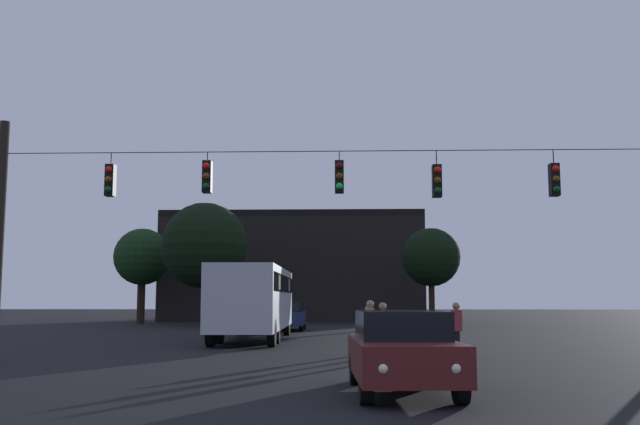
{
  "coord_description": "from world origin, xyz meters",
  "views": [
    {
      "loc": [
        0.47,
        -5.42,
        1.76
      ],
      "look_at": [
        -0.41,
        20.38,
        4.85
      ],
      "focal_mm": 40.22,
      "sensor_mm": 36.0,
      "label": 1
    }
  ],
  "objects": [
    {
      "name": "pedestrian_crossing_center",
      "position": [
        3.71,
        15.67,
        0.93
      ],
      "size": [
        0.28,
        0.38,
        1.64
      ],
      "color": "black",
      "rests_on": "ground"
    },
    {
      "name": "overhead_signal_span",
      "position": [
        0.0,
        15.27,
        4.08
      ],
      "size": [
        19.71,
        0.44,
        7.03
      ],
      "color": "black",
      "rests_on": "ground"
    },
    {
      "name": "car_far_left",
      "position": [
        -2.64,
        34.14,
        0.8
      ],
      "size": [
        1.83,
        4.35,
        1.52
      ],
      "color": "navy",
      "rests_on": "ground"
    },
    {
      "name": "pedestrian_crossing_right",
      "position": [
        1.55,
        15.2,
        0.92
      ],
      "size": [
        0.26,
        0.37,
        1.64
      ],
      "color": "black",
      "rests_on": "ground"
    },
    {
      "name": "tree_behind_building",
      "position": [
        -13.59,
        43.89,
        4.57
      ],
      "size": [
        3.93,
        3.93,
        6.59
      ],
      "color": "black",
      "rests_on": "ground"
    },
    {
      "name": "corner_building",
      "position": [
        -3.53,
        52.12,
        4.16
      ],
      "size": [
        19.88,
        9.7,
        8.32
      ],
      "color": "black",
      "rests_on": "ground"
    },
    {
      "name": "car_near_right",
      "position": [
        1.54,
        8.25,
        0.8
      ],
      "size": [
        2.0,
        4.41,
        1.52
      ],
      "color": "#511919",
      "rests_on": "ground"
    },
    {
      "name": "pedestrian_crossing_left",
      "position": [
        1.22,
        16.1,
        0.96
      ],
      "size": [
        0.25,
        0.37,
        1.7
      ],
      "color": "black",
      "rests_on": "ground"
    },
    {
      "name": "pedestrian_near_bus",
      "position": [
        1.21,
        17.69,
        0.84
      ],
      "size": [
        0.25,
        0.37,
        1.51
      ],
      "color": "black",
      "rests_on": "ground"
    },
    {
      "name": "city_bus",
      "position": [
        -3.35,
        24.94,
        1.87
      ],
      "size": [
        2.68,
        11.03,
        3.0
      ],
      "color": "#B7BCC6",
      "rests_on": "ground"
    },
    {
      "name": "ground_plane",
      "position": [
        0.0,
        24.5,
        0.0
      ],
      "size": [
        168.0,
        168.0,
        0.0
      ],
      "primitive_type": "plane",
      "color": "black",
      "rests_on": "ground"
    },
    {
      "name": "tree_left_silhouette",
      "position": [
        6.15,
        41.83,
        4.41
      ],
      "size": [
        3.84,
        3.84,
        6.36
      ],
      "color": "black",
      "rests_on": "ground"
    },
    {
      "name": "tree_right_far",
      "position": [
        -8.47,
        39.98,
        5.09
      ],
      "size": [
        5.5,
        5.5,
        7.85
      ],
      "color": "black",
      "rests_on": "ground"
    }
  ]
}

